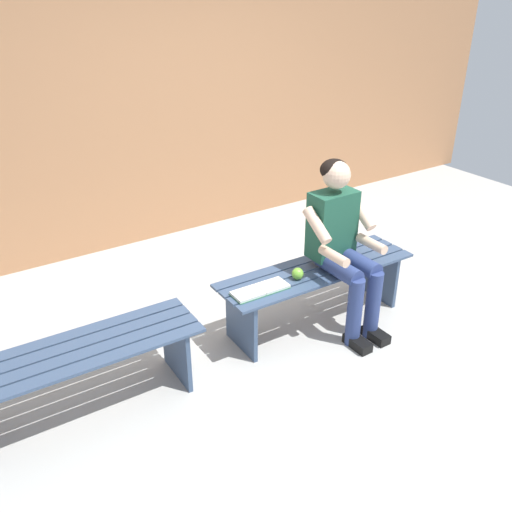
{
  "coord_description": "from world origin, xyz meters",
  "views": [
    {
      "loc": [
        2.31,
        2.69,
        2.37
      ],
      "look_at": [
        0.64,
        0.15,
        0.81
      ],
      "focal_mm": 37.7,
      "sensor_mm": 36.0,
      "label": 1
    }
  ],
  "objects": [
    {
      "name": "book_open",
      "position": [
        0.54,
        0.04,
        0.47
      ],
      "size": [
        0.42,
        0.17,
        0.02
      ],
      "rotation": [
        0.0,
        0.0,
        -0.02
      ],
      "color": "white",
      "rests_on": "bench_near"
    },
    {
      "name": "person_seated",
      "position": [
        -0.14,
        0.1,
        0.7
      ],
      "size": [
        0.5,
        0.69,
        1.27
      ],
      "color": "#1E513D",
      "rests_on": "ground"
    },
    {
      "name": "bench_far",
      "position": [
        1.84,
        0.0,
        0.35
      ],
      "size": [
        1.56,
        0.47,
        0.46
      ],
      "rotation": [
        0.0,
        0.0,
        -0.02
      ],
      "color": "#384C6B",
      "rests_on": "ground"
    },
    {
      "name": "apple",
      "position": [
        0.22,
        0.04,
        0.51
      ],
      "size": [
        0.09,
        0.09,
        0.09
      ],
      "primitive_type": "sphere",
      "color": "#72B738",
      "rests_on": "bench_near"
    },
    {
      "name": "brick_wall",
      "position": [
        0.5,
        -2.22,
        1.46
      ],
      "size": [
        9.5,
        0.24,
        2.91
      ],
      "primitive_type": "cube",
      "color": "#B27A51",
      "rests_on": "ground"
    },
    {
      "name": "bench_near",
      "position": [
        0.0,
        0.0,
        0.35
      ],
      "size": [
        1.57,
        0.47,
        0.46
      ],
      "rotation": [
        0.0,
        0.0,
        -0.02
      ],
      "color": "#384C6B",
      "rests_on": "ground"
    },
    {
      "name": "ground_plane",
      "position": [
        0.92,
        1.0,
        -0.02
      ],
      "size": [
        10.0,
        7.0,
        0.04
      ],
      "primitive_type": "cube",
      "color": "#B2B2AD"
    }
  ]
}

